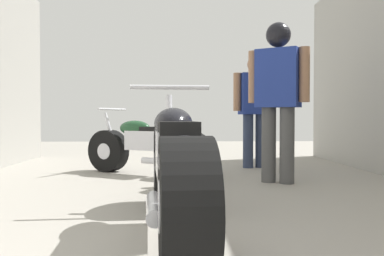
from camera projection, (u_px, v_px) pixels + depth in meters
ground_plane at (179, 201)px, 3.67m from camera, size 18.14×18.14×0.00m
motorcycle_maroon_cruiser at (176, 169)px, 2.62m from camera, size 0.63×2.15×1.00m
motorcycle_black_naked at (149, 147)px, 5.30m from camera, size 1.68×1.12×0.87m
mechanic_in_blue at (254, 105)px, 6.06m from camera, size 0.66×0.32×1.62m
mechanic_with_helmet at (278, 87)px, 4.64m from camera, size 0.66×0.46×1.80m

